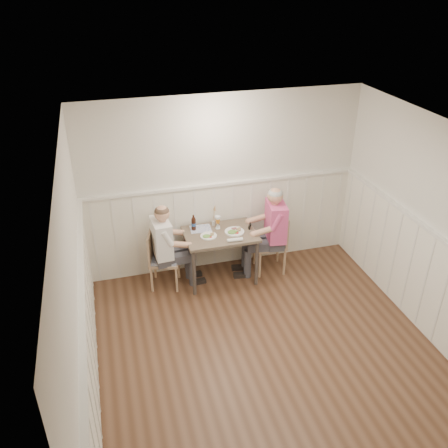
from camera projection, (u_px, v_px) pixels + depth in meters
name	position (u px, v px, depth m)	size (l,w,h in m)	color
ground_plane	(275.00, 364.00, 5.46)	(4.50, 4.50, 0.00)	#482C1B
room_shell	(282.00, 253.00, 4.73)	(4.04, 4.54, 2.60)	silver
wainscot	(257.00, 282.00, 5.71)	(4.00, 4.49, 1.34)	beige
dining_table	(220.00, 239.00, 6.67)	(1.00, 0.70, 0.75)	brown
chair_right	(274.00, 240.00, 6.95)	(0.47, 0.47, 0.91)	#A17853
chair_left	(161.00, 257.00, 6.61)	(0.50, 0.50, 0.85)	#A17853
man_in_pink	(272.00, 238.00, 6.85)	(0.68, 0.47, 1.38)	#3F3F47
diner_cream	(166.00, 253.00, 6.54)	(0.62, 0.43, 1.30)	#3F3F47
plate_man	(234.00, 231.00, 6.63)	(0.28, 0.28, 0.07)	white
plate_diner	(208.00, 236.00, 6.52)	(0.23, 0.23, 0.06)	white
beer_glass_a	(218.00, 220.00, 6.74)	(0.06, 0.06, 0.16)	silver
beer_glass_b	(218.00, 220.00, 6.68)	(0.08, 0.08, 0.19)	silver
beer_bottle	(194.00, 223.00, 6.65)	(0.07, 0.07, 0.24)	black
rolled_napkin	(235.00, 240.00, 6.41)	(0.22, 0.06, 0.05)	white
grass_vase	(213.00, 216.00, 6.75)	(0.04, 0.04, 0.33)	silver
gingham_mat	(201.00, 229.00, 6.72)	(0.31, 0.26, 0.01)	slate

